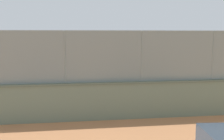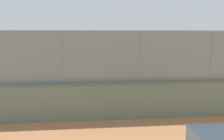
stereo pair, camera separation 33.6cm
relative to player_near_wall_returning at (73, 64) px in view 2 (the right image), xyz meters
name	(u,v)px [view 2 (the right image)]	position (x,y,z in m)	size (l,w,h in m)	color
ground_plane	(114,79)	(-3.19, 1.44, -1.01)	(260.00, 260.00, 0.00)	#B27247
perimeter_wall	(209,97)	(-5.97, 10.91, -0.25)	(30.66, 0.81, 1.51)	slate
fence_panel_on_wall	(211,55)	(-5.97, 10.91, 1.51)	(30.11, 0.46, 2.02)	gray
player_near_wall_returning	(73,64)	(0.00, 0.00, 0.00)	(0.97, 0.91, 1.70)	#B2B2B2
player_crossing_court	(100,80)	(-1.71, 6.85, -0.14)	(0.69, 0.75, 1.49)	#591919
sports_ball	(81,59)	(-0.72, 0.54, 0.47)	(0.08, 0.08, 0.08)	white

